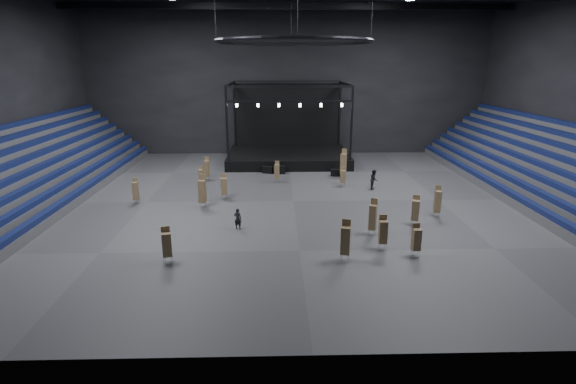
{
  "coord_description": "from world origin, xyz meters",
  "views": [
    {
      "loc": [
        -1.45,
        -36.64,
        11.52
      ],
      "look_at": [
        -0.51,
        -2.0,
        1.4
      ],
      "focal_mm": 28.0,
      "sensor_mm": 36.0,
      "label": 1
    }
  ],
  "objects_px": {
    "chair_stack_3": "(202,191)",
    "chair_stack_13": "(383,231)",
    "chair_stack_8": "(167,244)",
    "chair_stack_10": "(415,210)",
    "chair_stack_11": "(135,190)",
    "chair_stack_12": "(277,171)",
    "chair_stack_0": "(346,240)",
    "chair_stack_2": "(416,239)",
    "chair_stack_6": "(343,176)",
    "stage": "(288,149)",
    "chair_stack_9": "(438,201)",
    "chair_stack_5": "(224,186)",
    "chair_stack_7": "(201,176)",
    "chair_stack_4": "(207,168)",
    "crew_member": "(374,179)",
    "man_center": "(238,219)",
    "flight_case_mid": "(279,170)",
    "chair_stack_14": "(373,217)",
    "flight_case_right": "(336,173)",
    "chair_stack_1": "(343,163)",
    "flight_case_left": "(268,170)"
  },
  "relations": [
    {
      "from": "chair_stack_4",
      "to": "chair_stack_5",
      "type": "xyz_separation_m",
      "value": [
        2.4,
        -6.29,
        -0.06
      ]
    },
    {
      "from": "chair_stack_5",
      "to": "chair_stack_10",
      "type": "xyz_separation_m",
      "value": [
        14.57,
        -7.03,
        0.04
      ]
    },
    {
      "from": "chair_stack_10",
      "to": "chair_stack_14",
      "type": "bearing_deg",
      "value": -135.77
    },
    {
      "from": "flight_case_right",
      "to": "chair_stack_4",
      "type": "xyz_separation_m",
      "value": [
        -13.15,
        -1.46,
        0.89
      ]
    },
    {
      "from": "flight_case_mid",
      "to": "chair_stack_11",
      "type": "xyz_separation_m",
      "value": [
        -12.1,
        -10.16,
        0.72
      ]
    },
    {
      "from": "chair_stack_11",
      "to": "chair_stack_12",
      "type": "bearing_deg",
      "value": 30.74
    },
    {
      "from": "chair_stack_1",
      "to": "man_center",
      "type": "xyz_separation_m",
      "value": [
        -9.61,
        -14.34,
        -0.76
      ]
    },
    {
      "from": "stage",
      "to": "chair_stack_3",
      "type": "height_order",
      "value": "stage"
    },
    {
      "from": "chair_stack_1",
      "to": "chair_stack_4",
      "type": "height_order",
      "value": "chair_stack_1"
    },
    {
      "from": "chair_stack_0",
      "to": "chair_stack_3",
      "type": "relative_size",
      "value": 0.93
    },
    {
      "from": "chair_stack_13",
      "to": "stage",
      "type": "bearing_deg",
      "value": 102.63
    },
    {
      "from": "chair_stack_4",
      "to": "chair_stack_11",
      "type": "relative_size",
      "value": 1.09
    },
    {
      "from": "chair_stack_5",
      "to": "chair_stack_11",
      "type": "distance_m",
      "value": 7.35
    },
    {
      "from": "flight_case_mid",
      "to": "chair_stack_0",
      "type": "distance_m",
      "value": 22.2
    },
    {
      "from": "flight_case_right",
      "to": "chair_stack_4",
      "type": "relative_size",
      "value": 0.44
    },
    {
      "from": "flight_case_right",
      "to": "chair_stack_6",
      "type": "bearing_deg",
      "value": -88.27
    },
    {
      "from": "chair_stack_4",
      "to": "chair_stack_13",
      "type": "distance_m",
      "value": 22.18
    },
    {
      "from": "chair_stack_8",
      "to": "chair_stack_13",
      "type": "distance_m",
      "value": 13.3
    },
    {
      "from": "chair_stack_2",
      "to": "chair_stack_4",
      "type": "relative_size",
      "value": 0.85
    },
    {
      "from": "chair_stack_4",
      "to": "crew_member",
      "type": "xyz_separation_m",
      "value": [
        16.04,
        -3.56,
        -0.32
      ]
    },
    {
      "from": "chair_stack_10",
      "to": "chair_stack_13",
      "type": "height_order",
      "value": "chair_stack_10"
    },
    {
      "from": "chair_stack_7",
      "to": "chair_stack_2",
      "type": "bearing_deg",
      "value": -39.45
    },
    {
      "from": "chair_stack_13",
      "to": "man_center",
      "type": "distance_m",
      "value": 10.21
    },
    {
      "from": "stage",
      "to": "chair_stack_3",
      "type": "relative_size",
      "value": 5.07
    },
    {
      "from": "flight_case_right",
      "to": "chair_stack_13",
      "type": "relative_size",
      "value": 0.48
    },
    {
      "from": "chair_stack_6",
      "to": "chair_stack_12",
      "type": "bearing_deg",
      "value": 164.44
    },
    {
      "from": "chair_stack_12",
      "to": "man_center",
      "type": "bearing_deg",
      "value": -91.5
    },
    {
      "from": "chair_stack_6",
      "to": "crew_member",
      "type": "xyz_separation_m",
      "value": [
        2.77,
        -0.98,
        -0.08
      ]
    },
    {
      "from": "flight_case_right",
      "to": "chair_stack_1",
      "type": "distance_m",
      "value": 1.55
    },
    {
      "from": "chair_stack_2",
      "to": "man_center",
      "type": "bearing_deg",
      "value": 153.06
    },
    {
      "from": "chair_stack_4",
      "to": "chair_stack_13",
      "type": "xyz_separation_m",
      "value": [
        13.63,
        -17.5,
        -0.05
      ]
    },
    {
      "from": "chair_stack_12",
      "to": "chair_stack_0",
      "type": "bearing_deg",
      "value": -66.79
    },
    {
      "from": "chair_stack_3",
      "to": "crew_member",
      "type": "height_order",
      "value": "chair_stack_3"
    },
    {
      "from": "chair_stack_2",
      "to": "chair_stack_6",
      "type": "bearing_deg",
      "value": 94.26
    },
    {
      "from": "chair_stack_3",
      "to": "chair_stack_14",
      "type": "distance_m",
      "value": 14.11
    },
    {
      "from": "stage",
      "to": "chair_stack_11",
      "type": "distance_m",
      "value": 21.17
    },
    {
      "from": "chair_stack_5",
      "to": "chair_stack_7",
      "type": "xyz_separation_m",
      "value": [
        -2.6,
        4.06,
        -0.14
      ]
    },
    {
      "from": "stage",
      "to": "chair_stack_0",
      "type": "xyz_separation_m",
      "value": [
        2.64,
        -28.22,
        -0.11
      ]
    },
    {
      "from": "chair_stack_9",
      "to": "chair_stack_11",
      "type": "distance_m",
      "value": 24.42
    },
    {
      "from": "chair_stack_3",
      "to": "chair_stack_7",
      "type": "xyz_separation_m",
      "value": [
        -1.11,
        6.44,
        -0.38
      ]
    },
    {
      "from": "chair_stack_3",
      "to": "chair_stack_12",
      "type": "relative_size",
      "value": 1.3
    },
    {
      "from": "chair_stack_3",
      "to": "chair_stack_13",
      "type": "bearing_deg",
      "value": -19.1
    },
    {
      "from": "chair_stack_4",
      "to": "crew_member",
      "type": "distance_m",
      "value": 16.44
    },
    {
      "from": "chair_stack_9",
      "to": "chair_stack_2",
      "type": "bearing_deg",
      "value": -112.56
    },
    {
      "from": "flight_case_left",
      "to": "chair_stack_10",
      "type": "height_order",
      "value": "chair_stack_10"
    },
    {
      "from": "chair_stack_10",
      "to": "flight_case_mid",
      "type": "bearing_deg",
      "value": 139.07
    },
    {
      "from": "chair_stack_4",
      "to": "chair_stack_14",
      "type": "bearing_deg",
      "value": -44.7
    },
    {
      "from": "chair_stack_2",
      "to": "chair_stack_6",
      "type": "relative_size",
      "value": 1.12
    },
    {
      "from": "flight_case_mid",
      "to": "chair_stack_2",
      "type": "height_order",
      "value": "chair_stack_2"
    },
    {
      "from": "chair_stack_10",
      "to": "chair_stack_11",
      "type": "xyz_separation_m",
      "value": [
        -21.83,
        5.88,
        -0.07
      ]
    }
  ]
}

